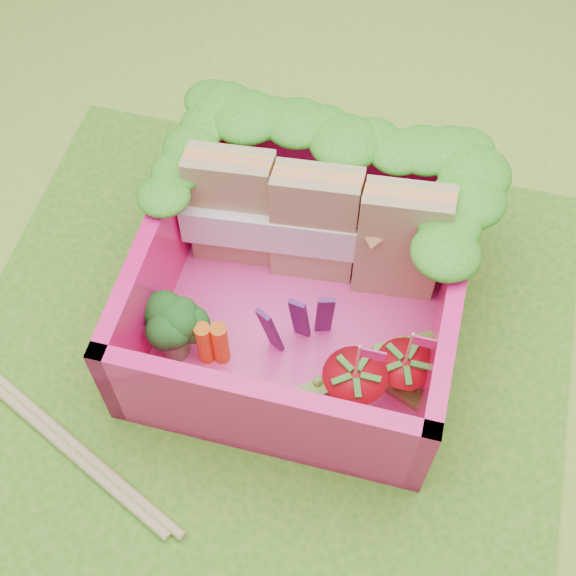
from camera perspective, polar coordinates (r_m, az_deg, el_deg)
The scene contains 12 objects.
ground at distance 3.51m, azimuth -2.00°, elevation -6.10°, with size 14.00×14.00×0.00m, color #8CB432.
placemat at distance 3.50m, azimuth -2.00°, elevation -5.99°, with size 2.60×2.60×0.03m, color #469521.
bento_floor at distance 3.58m, azimuth 0.82°, elevation -2.09°, with size 1.30×1.30×0.05m, color #F93FA4.
bento_box at distance 3.36m, azimuth 0.87°, elevation 0.04°, with size 1.30×1.30×0.55m.
lettuce_ruffle at distance 3.39m, azimuth 2.97°, elevation 9.94°, with size 1.43×0.83×0.11m.
sandwich_stack at distance 3.44m, azimuth 2.04°, elevation 4.47°, with size 1.17×0.28×0.64m.
broccoli at distance 3.34m, azimuth -8.32°, elevation -2.92°, with size 0.33×0.33×0.27m.
carrot_sticks at distance 3.36m, azimuth -5.39°, elevation -3.93°, with size 0.13×0.09×0.25m.
purple_wedges at distance 3.32m, azimuth 0.74°, elevation -2.39°, with size 0.27×0.17×0.38m.
strawberry_left at distance 3.25m, azimuth 4.66°, elevation -7.15°, with size 0.26×0.26×0.50m.
strawberry_right at distance 3.31m, azimuth 8.10°, elevation -6.18°, with size 0.24×0.24×0.48m.
snap_peas at distance 3.41m, azimuth 6.52°, elevation -6.08°, with size 0.61×0.51×0.05m.
Camera 1 is at (0.50, -1.46, 3.16)m, focal length 50.00 mm.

